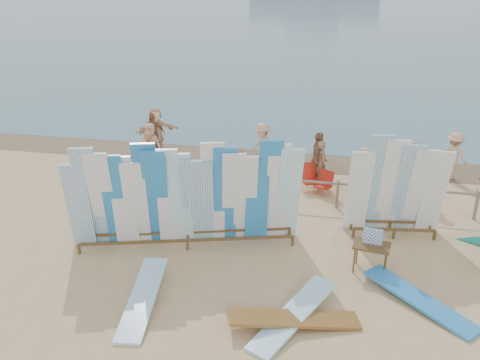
% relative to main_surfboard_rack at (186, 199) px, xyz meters
% --- Properties ---
extents(ground, '(160.00, 160.00, 0.00)m').
position_rel_main_surfboard_rack_xyz_m(ground, '(1.79, 0.25, -1.35)').
color(ground, tan).
rests_on(ground, ground).
extents(ocean, '(320.00, 240.00, 0.02)m').
position_rel_main_surfboard_rack_xyz_m(ocean, '(1.79, 128.25, -1.35)').
color(ocean, '#446D7A').
rests_on(ocean, ground).
extents(wet_sand_strip, '(40.00, 2.60, 0.01)m').
position_rel_main_surfboard_rack_xyz_m(wet_sand_strip, '(1.79, 7.45, -1.35)').
color(wet_sand_strip, brown).
rests_on(wet_sand_strip, ground).
extents(fence, '(12.08, 0.08, 0.90)m').
position_rel_main_surfboard_rack_xyz_m(fence, '(1.79, 3.25, -0.72)').
color(fence, '#77685A').
rests_on(fence, ground).
extents(main_surfboard_rack, '(5.93, 2.41, 2.99)m').
position_rel_main_surfboard_rack_xyz_m(main_surfboard_rack, '(0.00, 0.00, 0.00)').
color(main_surfboard_rack, brown).
rests_on(main_surfboard_rack, ground).
extents(side_surfboard_rack, '(2.67, 1.09, 2.99)m').
position_rel_main_surfboard_rack_xyz_m(side_surfboard_rack, '(5.34, 1.76, -0.01)').
color(side_surfboard_rack, brown).
rests_on(side_surfboard_rack, ground).
extents(vendor_table, '(0.94, 0.73, 1.14)m').
position_rel_main_surfboard_rack_xyz_m(vendor_table, '(4.70, -0.29, -0.97)').
color(vendor_table, brown).
rests_on(vendor_table, ground).
extents(flat_board_a, '(0.93, 2.74, 0.39)m').
position_rel_main_surfboard_rack_xyz_m(flat_board_a, '(-0.15, -2.74, -1.35)').
color(flat_board_a, '#96D7F0').
rests_on(flat_board_a, ground).
extents(flat_board_d, '(2.38, 2.22, 0.26)m').
position_rel_main_surfboard_rack_xyz_m(flat_board_d, '(5.72, -1.50, -1.35)').
color(flat_board_d, '#2881C9').
rests_on(flat_board_d, ground).
extents(flat_board_b, '(1.67, 2.67, 0.35)m').
position_rel_main_surfboard_rack_xyz_m(flat_board_b, '(3.12, -2.64, -1.35)').
color(flat_board_b, '#96D7F0').
rests_on(flat_board_b, ground).
extents(flat_board_c, '(2.74, 1.32, 0.34)m').
position_rel_main_surfboard_rack_xyz_m(flat_board_c, '(3.14, -2.78, -1.35)').
color(flat_board_c, olive).
rests_on(flat_board_c, ground).
extents(beach_chair_left, '(0.65, 0.66, 0.78)m').
position_rel_main_surfboard_rack_xyz_m(beach_chair_left, '(3.31, 4.25, -1.12)').
color(beach_chair_left, red).
rests_on(beach_chair_left, ground).
extents(beach_chair_right, '(0.78, 0.79, 0.90)m').
position_rel_main_surfboard_rack_xyz_m(beach_chair_right, '(2.84, 4.50, -1.09)').
color(beach_chair_right, red).
rests_on(beach_chair_right, ground).
extents(stroller, '(0.52, 0.73, 0.98)m').
position_rel_main_surfboard_rack_xyz_m(stroller, '(4.74, 3.95, -0.96)').
color(stroller, red).
rests_on(stroller, ground).
extents(beachgoer_7, '(0.48, 0.66, 1.61)m').
position_rel_main_surfboard_rack_xyz_m(beachgoer_7, '(3.17, 4.94, -0.54)').
color(beachgoer_7, '#8C6042').
rests_on(beachgoer_7, ground).
extents(beachgoer_8, '(0.99, 0.91, 1.88)m').
position_rel_main_surfboard_rack_xyz_m(beachgoer_8, '(6.14, 4.55, -0.41)').
color(beachgoer_8, beige).
rests_on(beachgoer_8, ground).
extents(beachgoer_6, '(0.65, 0.85, 1.57)m').
position_rel_main_surfboard_rack_xyz_m(beachgoer_6, '(4.55, 4.64, -0.57)').
color(beachgoer_6, tan).
rests_on(beachgoer_6, ground).
extents(beachgoer_2, '(0.84, 0.59, 1.56)m').
position_rel_main_surfboard_rack_xyz_m(beachgoer_2, '(0.55, 3.85, -0.57)').
color(beachgoer_2, beige).
rests_on(beachgoer_2, ground).
extents(beachgoer_9, '(1.17, 0.94, 1.69)m').
position_rel_main_surfboard_rack_xyz_m(beachgoer_9, '(7.65, 6.59, -0.50)').
color(beachgoer_9, tan).
rests_on(beachgoer_9, ground).
extents(beachgoer_11, '(1.74, 1.48, 1.88)m').
position_rel_main_surfboard_rack_xyz_m(beachgoer_11, '(-3.54, 7.12, -0.41)').
color(beachgoer_11, beige).
rests_on(beachgoer_11, ground).
extents(beachgoer_extra_1, '(1.09, 0.80, 1.71)m').
position_rel_main_surfboard_rack_xyz_m(beachgoer_extra_1, '(-3.63, 6.93, -0.49)').
color(beachgoer_extra_1, '#8C6042').
rests_on(beachgoer_extra_1, ground).
extents(beachgoer_3, '(1.07, 1.17, 1.75)m').
position_rel_main_surfboard_rack_xyz_m(beachgoer_3, '(0.93, 6.21, -0.48)').
color(beachgoer_3, tan).
rests_on(beachgoer_3, ground).
extents(beachgoer_0, '(0.89, 0.49, 1.74)m').
position_rel_main_surfboard_rack_xyz_m(beachgoer_0, '(-3.13, 5.37, -0.48)').
color(beachgoer_0, tan).
rests_on(beachgoer_0, ground).
extents(beachgoer_1, '(0.63, 0.69, 1.68)m').
position_rel_main_surfboard_rack_xyz_m(beachgoer_1, '(-2.75, 4.45, -0.51)').
color(beachgoer_1, '#8C6042').
rests_on(beachgoer_1, ground).
extents(beachgoer_4, '(0.54, 1.12, 1.86)m').
position_rel_main_surfboard_rack_xyz_m(beachgoer_4, '(3.03, 5.08, -0.42)').
color(beachgoer_4, '#8C6042').
rests_on(beachgoer_4, ground).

